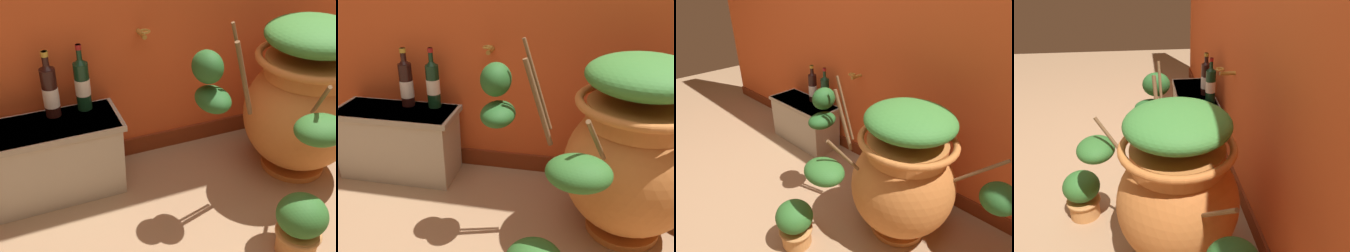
% 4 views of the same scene
% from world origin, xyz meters
% --- Properties ---
extents(ground_plane, '(7.00, 7.00, 0.00)m').
position_xyz_m(ground_plane, '(0.00, 0.00, 0.00)').
color(ground_plane, '#9E7A56').
extents(terracotta_urn, '(1.22, 0.79, 0.90)m').
position_xyz_m(terracotta_urn, '(0.60, 0.65, 0.42)').
color(terracotta_urn, '#C17033').
rests_on(terracotta_urn, ground_plane).
extents(stone_ledge, '(0.69, 0.30, 0.40)m').
position_xyz_m(stone_ledge, '(-0.64, 0.92, 0.22)').
color(stone_ledge, '#B2A893').
rests_on(stone_ledge, ground_plane).
extents(wine_bottle_left, '(0.07, 0.07, 0.33)m').
position_xyz_m(wine_bottle_left, '(-0.44, 1.01, 0.54)').
color(wine_bottle_left, black).
rests_on(wine_bottle_left, stone_ledge).
extents(wine_bottle_middle, '(0.08, 0.08, 0.33)m').
position_xyz_m(wine_bottle_middle, '(-0.60, 1.00, 0.54)').
color(wine_bottle_middle, black).
rests_on(wine_bottle_middle, stone_ledge).
extents(potted_shrub, '(0.22, 0.21, 0.29)m').
position_xyz_m(potted_shrub, '(0.25, 0.14, 0.16)').
color(potted_shrub, '#D68E4C').
rests_on(potted_shrub, ground_plane).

